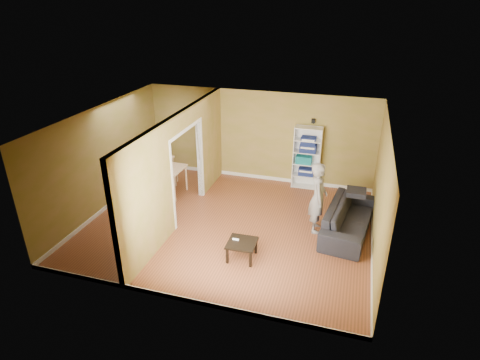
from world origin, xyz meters
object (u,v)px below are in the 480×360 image
dining_table (161,170)px  chair_far (171,169)px  chair_left (138,173)px  chair_near (151,186)px  coffee_table (242,245)px  bookshelf (307,157)px  sofa (349,214)px  person (319,192)px

dining_table → chair_far: chair_far is taller
chair_left → chair_near: (0.75, -0.66, 0.01)m
coffee_table → dining_table: dining_table is taller
bookshelf → chair_near: bearing=-149.4°
sofa → coffee_table: bearing=137.2°
sofa → chair_near: bearing=98.2°
chair_left → chair_far: (0.70, 0.57, -0.03)m
chair_left → bookshelf: bearing=90.1°
bookshelf → dining_table: bookshelf is taller
coffee_table → chair_near: bearing=150.8°
coffee_table → chair_left: chair_left is taller
sofa → chair_far: (-5.00, 1.16, 0.03)m
chair_left → chair_far: 0.90m
dining_table → chair_near: (0.03, -0.64, -0.19)m
coffee_table → chair_left: (-3.66, 2.29, 0.17)m
bookshelf → coffee_table: bearing=-101.3°
bookshelf → chair_near: bookshelf is taller
person → chair_far: 4.50m
coffee_table → chair_near: (-2.91, 1.63, 0.17)m
person → coffee_table: bearing=131.8°
chair_near → bookshelf: bearing=46.1°
coffee_table → person: bearing=49.5°
bookshelf → person: bearing=-75.9°
sofa → chair_near: (-4.95, -0.07, 0.06)m
sofa → dining_table: 5.02m
coffee_table → sofa: bearing=39.7°
sofa → bookshelf: bookshelf is taller
dining_table → chair_far: bearing=91.1°
sofa → coffee_table: 2.66m
chair_left → coffee_table: bearing=39.1°
bookshelf → coffee_table: 3.91m
coffee_table → chair_far: 4.11m
bookshelf → chair_near: 4.28m
bookshelf → chair_far: size_ratio=1.90×
bookshelf → coffee_table: size_ratio=3.04×
bookshelf → chair_left: (-4.41, -1.51, -0.39)m
person → chair_left: 5.05m
chair_left → sofa: bearing=65.2°
dining_table → chair_near: size_ratio=1.22×
bookshelf → chair_far: bookshelf is taller
sofa → chair_near: size_ratio=2.29×
sofa → bookshelf: bearing=38.9°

